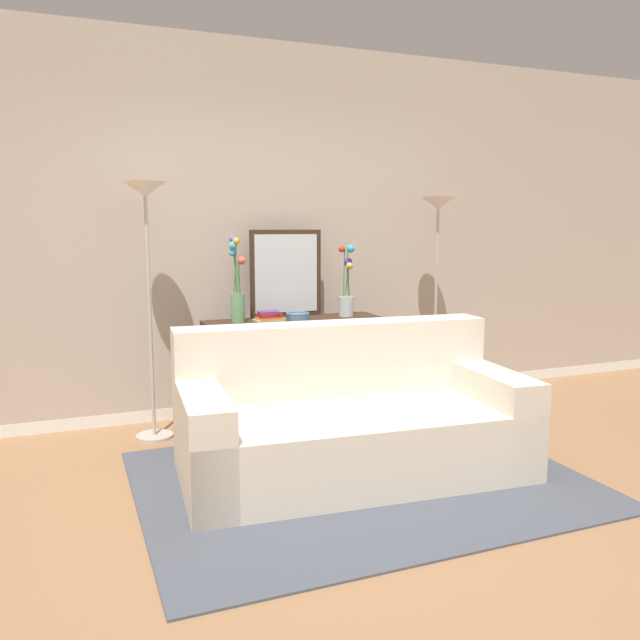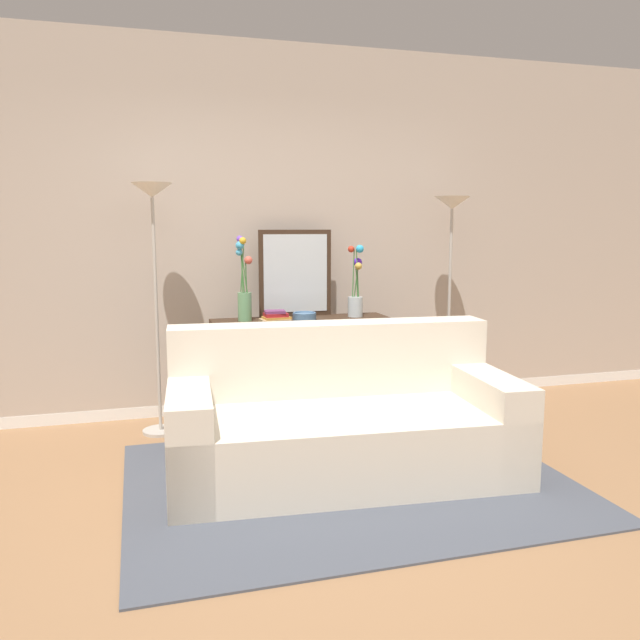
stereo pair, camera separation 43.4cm
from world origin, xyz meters
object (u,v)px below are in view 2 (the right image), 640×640
book_stack (276,316)px  floor_lamp_left (154,239)px  fruit_bowl (304,316)px  couch (341,423)px  console_table (301,349)px  book_row_under_console (251,414)px  floor_lamp_right (451,243)px  wall_mirror (295,273)px  vase_short_flowers (356,292)px  vase_tall_flowers (244,291)px

book_stack → floor_lamp_left: bearing=179.2°
floor_lamp_left → fruit_bowl: 1.23m
couch → console_table: size_ratio=1.54×
console_table → floor_lamp_left: (-1.08, -0.09, 0.86)m
book_stack → book_row_under_console: size_ratio=0.70×
console_table → book_row_under_console: size_ratio=4.16×
console_table → book_row_under_console: 0.63m
floor_lamp_right → wall_mirror: 1.27m
vase_short_flowers → book_row_under_console: 1.24m
floor_lamp_left → book_stack: (0.86, -0.01, -0.58)m
book_stack → vase_tall_flowers: bearing=160.0°
floor_lamp_left → book_row_under_console: 1.51m
console_table → book_row_under_console: console_table is taller
vase_tall_flowers → book_row_under_console: bearing=21.7°
console_table → floor_lamp_right: floor_lamp_right is taller
fruit_bowl → vase_short_flowers: bearing=8.5°
wall_mirror → vase_tall_flowers: size_ratio=1.06×
console_table → floor_lamp_left: bearing=-175.5°
vase_short_flowers → book_stack: size_ratio=2.44×
vase_short_flowers → couch: bearing=-113.2°
couch → book_stack: (-0.17, 1.07, 0.51)m
wall_mirror → couch: bearing=-91.9°
floor_lamp_right → vase_tall_flowers: (-1.66, 0.07, -0.34)m
fruit_bowl → book_stack: (-0.22, -0.00, 0.01)m
vase_tall_flowers → wall_mirror: bearing=19.3°
floor_lamp_right → book_row_under_console: size_ratio=5.23×
book_stack → vase_short_flowers: bearing=5.8°
couch → fruit_bowl: 1.19m
book_row_under_console → vase_short_flowers: bearing=-2.1°
floor_lamp_left → wall_mirror: (1.07, 0.22, -0.28)m
floor_lamp_right → vase_short_flowers: 0.87m
wall_mirror → floor_lamp_left: bearing=-168.4°
wall_mirror → book_row_under_console: size_ratio=2.05×
vase_short_flowers → console_table: bearing=176.0°
console_table → floor_lamp_right: (1.22, -0.09, 0.81)m
book_row_under_console → book_stack: bearing=-29.0°
fruit_bowl → book_row_under_console: bearing=166.5°
floor_lamp_left → book_stack: floor_lamp_left is taller
vase_short_flowers → book_stack: bearing=-174.2°
vase_tall_flowers → book_stack: size_ratio=2.76×
couch → book_row_under_console: 1.24m
vase_tall_flowers → vase_short_flowers: (0.88, -0.01, -0.04)m
book_stack → book_row_under_console: 0.79m
console_table → book_stack: 0.37m
console_table → couch: bearing=-92.4°
couch → vase_short_flowers: 1.41m
wall_mirror → fruit_bowl: 0.38m
fruit_bowl → book_row_under_console: 0.87m
floor_lamp_right → vase_tall_flowers: floor_lamp_right is taller
couch → floor_lamp_right: bearing=40.5°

